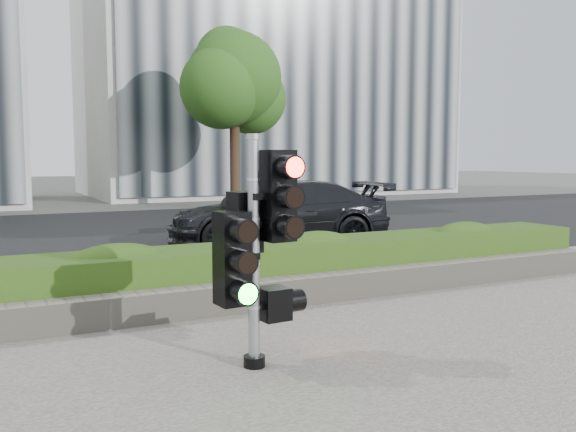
{
  "coord_description": "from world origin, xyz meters",
  "views": [
    {
      "loc": [
        -2.61,
        -4.72,
        1.85
      ],
      "look_at": [
        0.08,
        0.6,
        1.28
      ],
      "focal_mm": 38.0,
      "sensor_mm": 36.0,
      "label": 1
    }
  ],
  "objects": [
    {
      "name": "car_dark",
      "position": [
        2.95,
        6.7,
        0.69
      ],
      "size": [
        4.89,
        2.59,
        1.35
      ],
      "primitive_type": "imported",
      "rotation": [
        0.0,
        0.0,
        -1.73
      ],
      "color": "black",
      "rests_on": "road"
    },
    {
      "name": "building_right",
      "position": [
        11.0,
        25.0,
        6.0
      ],
      "size": [
        18.0,
        10.0,
        12.0
      ],
      "primitive_type": "cube",
      "color": "#B7B7B2",
      "rests_on": "ground"
    },
    {
      "name": "tree_right",
      "position": [
        5.48,
        15.55,
        4.48
      ],
      "size": [
        4.1,
        3.58,
        6.53
      ],
      "color": "black",
      "rests_on": "ground"
    },
    {
      "name": "hedge",
      "position": [
        0.0,
        2.55,
        0.37
      ],
      "size": [
        12.0,
        1.0,
        0.68
      ],
      "primitive_type": "cube",
      "color": "#557F27",
      "rests_on": "sidewalk"
    },
    {
      "name": "traffic_signal",
      "position": [
        -0.51,
        0.07,
        1.15
      ],
      "size": [
        0.71,
        0.54,
        2.02
      ],
      "rotation": [
        0.0,
        0.0,
        0.07
      ],
      "color": "black",
      "rests_on": "sidewalk"
    },
    {
      "name": "curb",
      "position": [
        0.0,
        3.15,
        0.06
      ],
      "size": [
        60.0,
        0.25,
        0.12
      ],
      "primitive_type": "cube",
      "color": "gray",
      "rests_on": "ground"
    },
    {
      "name": "road",
      "position": [
        0.0,
        10.0,
        0.01
      ],
      "size": [
        60.0,
        13.0,
        0.02
      ],
      "primitive_type": "cube",
      "color": "black",
      "rests_on": "ground"
    },
    {
      "name": "stone_wall",
      "position": [
        0.0,
        1.9,
        0.2
      ],
      "size": [
        12.0,
        0.32,
        0.34
      ],
      "primitive_type": "cube",
      "color": "gray",
      "rests_on": "sidewalk"
    },
    {
      "name": "ground",
      "position": [
        0.0,
        0.0,
        0.0
      ],
      "size": [
        120.0,
        120.0,
        0.0
      ],
      "primitive_type": "plane",
      "color": "#51514C",
      "rests_on": "ground"
    }
  ]
}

